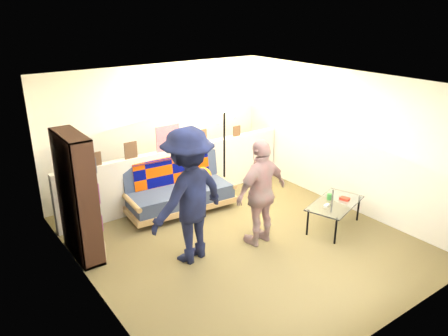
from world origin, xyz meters
The scene contains 10 objects.
ground centered at (0.00, 0.00, 0.00)m, with size 5.00×5.00×0.00m, color brown.
room_shell centered at (0.00, 0.47, 1.67)m, with size 4.60×5.05×2.45m.
half_wall_ledge centered at (0.00, 1.80, 0.50)m, with size 4.45×0.15×1.00m, color silver.
ledge_decor centered at (-0.23, 1.78, 1.18)m, with size 2.97×0.02×0.45m.
futon_sofa centered at (-0.21, 1.46, 0.37)m, with size 1.93×1.03×0.80m.
bookshelf centered at (-2.08, 0.98, 0.85)m, with size 0.30×0.91×1.81m.
coffee_table centered at (1.47, -0.59, 0.41)m, with size 1.17×0.87×0.54m.
floor_lamp centered at (0.79, 1.51, 1.19)m, with size 0.38×0.30×1.68m.
person_left centered at (-0.88, 0.01, 0.96)m, with size 1.24×0.71×1.92m, color black.
person_right centered at (0.21, -0.24, 0.81)m, with size 0.95×0.40×1.63m, color pink.
Camera 1 is at (-3.65, -4.65, 3.41)m, focal length 35.00 mm.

